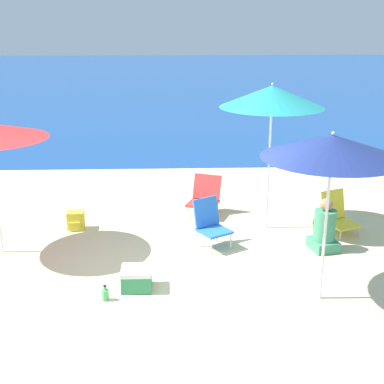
# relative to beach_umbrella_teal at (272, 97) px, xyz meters

# --- Properties ---
(ground_plane) EXTENTS (60.00, 60.00, 0.00)m
(ground_plane) POSITION_rel_beach_umbrella_teal_xyz_m (-1.67, -1.99, -2.20)
(ground_plane) COLOR beige
(sea_water) EXTENTS (60.00, 40.00, 0.01)m
(sea_water) POSITION_rel_beach_umbrella_teal_xyz_m (-1.67, 23.77, -2.20)
(sea_water) COLOR #19478C
(sea_water) RESTS_ON ground
(beach_umbrella_teal) EXTENTS (1.66, 1.66, 2.42)m
(beach_umbrella_teal) POSITION_rel_beach_umbrella_teal_xyz_m (0.00, 0.00, 0.00)
(beach_umbrella_teal) COLOR white
(beach_umbrella_teal) RESTS_ON ground
(beach_umbrella_navy) EXTENTS (1.66, 1.66, 2.14)m
(beach_umbrella_navy) POSITION_rel_beach_umbrella_teal_xyz_m (0.27, -2.41, -0.24)
(beach_umbrella_navy) COLOR white
(beach_umbrella_navy) RESTS_ON ground
(beach_chair_yellow) EXTENTS (0.63, 0.68, 0.68)m
(beach_chair_yellow) POSITION_rel_beach_umbrella_teal_xyz_m (1.13, -0.23, -1.90)
(beach_chair_yellow) COLOR silver
(beach_chair_yellow) RESTS_ON ground
(beach_chair_blue) EXTENTS (0.62, 0.65, 0.74)m
(beach_chair_blue) POSITION_rel_beach_umbrella_teal_xyz_m (-1.00, -0.72, -1.81)
(beach_chair_blue) COLOR silver
(beach_chair_blue) RESTS_ON ground
(beach_chair_red) EXTENTS (0.68, 0.71, 0.70)m
(beach_chair_red) POSITION_rel_beach_umbrella_teal_xyz_m (-1.00, 0.68, -1.86)
(beach_chair_red) COLOR silver
(beach_chair_red) RESTS_ON ground
(person_seated_far) EXTENTS (0.45, 0.50, 0.82)m
(person_seated_far) POSITION_rel_beach_umbrella_teal_xyz_m (0.72, -0.93, -1.87)
(person_seated_far) COLOR #3F8C66
(person_seated_far) RESTS_ON ground
(backpack_yellow) EXTENTS (0.27, 0.25, 0.31)m
(backpack_yellow) POSITION_rel_beach_umbrella_teal_xyz_m (-3.20, 0.05, -2.05)
(backpack_yellow) COLOR yellow
(backpack_yellow) RESTS_ON ground
(water_bottle) EXTENTS (0.09, 0.09, 0.21)m
(water_bottle) POSITION_rel_beach_umbrella_teal_xyz_m (-2.43, -2.36, -2.12)
(water_bottle) COLOR #4CB266
(water_bottle) RESTS_ON ground
(cooler_box) EXTENTS (0.40, 0.37, 0.29)m
(cooler_box) POSITION_rel_beach_umbrella_teal_xyz_m (-2.06, -2.07, -2.06)
(cooler_box) COLOR #338C59
(cooler_box) RESTS_ON ground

